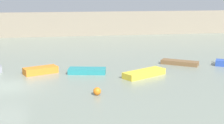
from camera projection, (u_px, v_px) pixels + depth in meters
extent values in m
plane|color=gray|center=(7.00, 87.00, 22.81)|extent=(120.00, 120.00, 0.00)
cube|color=gray|center=(33.00, 25.00, 47.60)|extent=(80.00, 1.20, 3.55)
cube|color=orange|center=(41.00, 70.00, 26.45)|extent=(2.91, 2.03, 0.54)
cube|color=teal|center=(87.00, 71.00, 26.54)|extent=(3.21, 1.82, 0.42)
cube|color=gold|center=(144.00, 73.00, 25.59)|extent=(3.79, 2.81, 0.48)
cube|color=brown|center=(180.00, 63.00, 29.68)|extent=(3.33, 2.73, 0.37)
sphere|color=orange|center=(97.00, 91.00, 20.97)|extent=(0.51, 0.51, 0.51)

